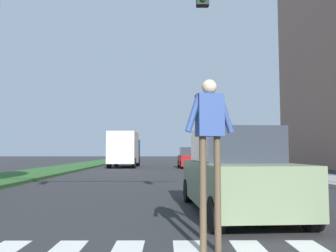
{
  "coord_description": "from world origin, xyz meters",
  "views": [
    {
      "loc": [
        0.56,
        3.4,
        1.43
      ],
      "look_at": [
        0.66,
        19.67,
        2.64
      ],
      "focal_mm": 36.42,
      "sensor_mm": 36.0,
      "label": 1
    }
  ],
  "objects_px": {
    "pedestrian_performer": "(210,136)",
    "sedan_midblock": "(190,158)",
    "truck_box_delivery": "(125,149)",
    "suv_crossing": "(235,173)"
  },
  "relations": [
    {
      "from": "suv_crossing",
      "to": "sedan_midblock",
      "type": "xyz_separation_m",
      "value": [
        0.43,
        21.25,
        -0.12
      ]
    },
    {
      "from": "suv_crossing",
      "to": "truck_box_delivery",
      "type": "height_order",
      "value": "truck_box_delivery"
    },
    {
      "from": "pedestrian_performer",
      "to": "suv_crossing",
      "type": "xyz_separation_m",
      "value": [
        0.98,
        3.09,
        -0.73
      ]
    },
    {
      "from": "sedan_midblock",
      "to": "pedestrian_performer",
      "type": "bearing_deg",
      "value": -93.33
    },
    {
      "from": "suv_crossing",
      "to": "sedan_midblock",
      "type": "relative_size",
      "value": 1.15
    },
    {
      "from": "pedestrian_performer",
      "to": "suv_crossing",
      "type": "height_order",
      "value": "pedestrian_performer"
    },
    {
      "from": "suv_crossing",
      "to": "sedan_midblock",
      "type": "height_order",
      "value": "suv_crossing"
    },
    {
      "from": "sedan_midblock",
      "to": "truck_box_delivery",
      "type": "bearing_deg",
      "value": 166.69
    },
    {
      "from": "sedan_midblock",
      "to": "truck_box_delivery",
      "type": "distance_m",
      "value": 6.0
    },
    {
      "from": "pedestrian_performer",
      "to": "sedan_midblock",
      "type": "xyz_separation_m",
      "value": [
        1.42,
        24.34,
        -0.85
      ]
    }
  ]
}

